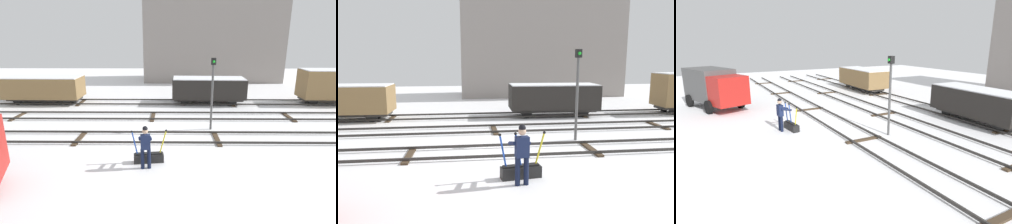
% 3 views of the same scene
% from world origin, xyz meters
% --- Properties ---
extents(ground_plane, '(60.00, 60.00, 0.00)m').
position_xyz_m(ground_plane, '(0.00, 0.00, 0.00)').
color(ground_plane, white).
extents(track_main_line, '(44.00, 1.94, 0.18)m').
position_xyz_m(track_main_line, '(0.00, 0.00, 0.11)').
color(track_main_line, '#2D2B28').
rests_on(track_main_line, ground_plane).
extents(track_siding_near, '(44.00, 1.94, 0.18)m').
position_xyz_m(track_siding_near, '(0.00, 3.79, 0.11)').
color(track_siding_near, '#2D2B28').
rests_on(track_siding_near, ground_plane).
extents(track_siding_far, '(44.00, 1.94, 0.18)m').
position_xyz_m(track_siding_far, '(0.00, 7.49, 0.11)').
color(track_siding_far, '#2D2B28').
rests_on(track_siding_far, ground_plane).
extents(switch_lever_frame, '(1.48, 0.53, 1.44)m').
position_xyz_m(switch_lever_frame, '(0.24, -2.56, 0.25)').
color(switch_lever_frame, black).
rests_on(switch_lever_frame, ground_plane).
extents(rail_worker, '(0.60, 0.73, 1.78)m').
position_xyz_m(rail_worker, '(0.17, -3.09, 1.01)').
color(rail_worker, '#111831').
rests_on(rail_worker, ground_plane).
extents(delivery_truck, '(5.99, 3.97, 2.78)m').
position_xyz_m(delivery_truck, '(-7.24, -5.69, 1.58)').
color(delivery_truck, '#B21E19').
rests_on(delivery_truck, ground_plane).
extents(signal_post, '(0.24, 0.32, 3.99)m').
position_xyz_m(signal_post, '(3.42, 1.54, 2.43)').
color(signal_post, '#4C4C4C').
rests_on(signal_post, ground_plane).
extents(freight_car_back_track, '(5.54, 2.28, 2.01)m').
position_xyz_m(freight_car_back_track, '(4.04, 7.49, 1.19)').
color(freight_car_back_track, '#2D2B28').
rests_on(freight_car_back_track, ground_plane).
extents(freight_car_far_end, '(5.79, 2.30, 2.09)m').
position_xyz_m(freight_car_far_end, '(-8.62, 7.49, 1.22)').
color(freight_car_far_end, '#2D2B28').
rests_on(freight_car_far_end, ground_plane).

